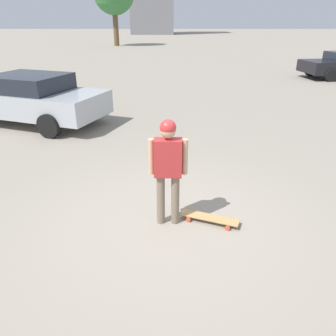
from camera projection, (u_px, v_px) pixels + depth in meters
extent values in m
plane|color=gray|center=(168.00, 222.00, 5.01)|extent=(220.00, 220.00, 0.00)
cylinder|color=#7A6B56|center=(161.00, 199.00, 4.85)|extent=(0.12, 0.12, 0.79)
cylinder|color=#7A6B56|center=(175.00, 200.00, 4.85)|extent=(0.12, 0.12, 0.79)
cube|color=#B22D2D|center=(168.00, 158.00, 4.57)|extent=(0.39, 0.21, 0.55)
cylinder|color=tan|center=(151.00, 157.00, 4.57)|extent=(0.08, 0.08, 0.52)
cylinder|color=tan|center=(185.00, 157.00, 4.56)|extent=(0.08, 0.08, 0.52)
sphere|color=tan|center=(168.00, 130.00, 4.40)|extent=(0.22, 0.22, 0.22)
sphere|color=red|center=(168.00, 128.00, 4.39)|extent=(0.23, 0.23, 0.23)
cube|color=tan|center=(210.00, 217.00, 4.99)|extent=(0.90, 0.50, 0.01)
cylinder|color=#D14C33|center=(188.00, 220.00, 5.00)|extent=(0.08, 0.05, 0.07)
cylinder|color=#D14C33|center=(193.00, 212.00, 5.20)|extent=(0.08, 0.05, 0.07)
cylinder|color=#D14C33|center=(228.00, 228.00, 4.80)|extent=(0.08, 0.05, 0.07)
cylinder|color=#D14C33|center=(231.00, 220.00, 5.00)|extent=(0.08, 0.05, 0.07)
cube|color=#ADB2B7|center=(29.00, 101.00, 9.56)|extent=(4.89, 3.27, 0.65)
cube|color=#1E232D|center=(29.00, 83.00, 9.30)|extent=(2.48, 2.27, 0.45)
cylinder|color=black|center=(17.00, 102.00, 10.93)|extent=(0.67, 0.40, 0.64)
cylinder|color=black|center=(49.00, 126.00, 8.46)|extent=(0.67, 0.40, 0.64)
cylinder|color=black|center=(89.00, 109.00, 10.06)|extent=(0.67, 0.40, 0.64)
cylinder|color=black|center=(331.00, 75.00, 16.16)|extent=(0.65, 0.30, 0.62)
cylinder|color=black|center=(311.00, 70.00, 17.84)|extent=(0.65, 0.30, 0.62)
cylinder|color=brown|center=(116.00, 28.00, 37.34)|extent=(0.59, 0.59, 3.89)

